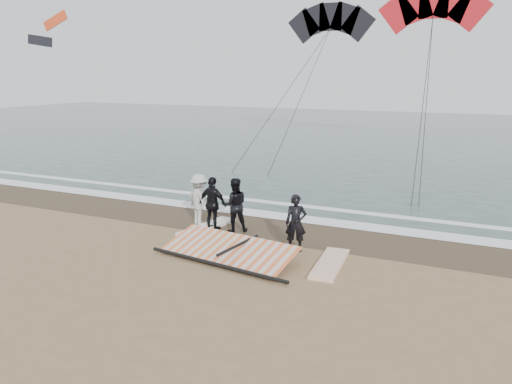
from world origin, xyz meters
TOP-DOWN VIEW (x-y plane):
  - ground at (0.00, 0.00)m, footprint 120.00×120.00m
  - sea at (0.00, 33.00)m, footprint 120.00×54.00m
  - wet_sand at (0.00, 4.50)m, footprint 120.00×2.80m
  - foam_near at (0.00, 5.90)m, footprint 120.00×0.90m
  - foam_far at (0.00, 7.60)m, footprint 120.00×0.45m
  - man_main at (1.72, 2.75)m, footprint 0.73×0.59m
  - board_white at (2.99, 2.05)m, footprint 0.83×2.42m
  - board_cream at (-1.76, 3.54)m, footprint 1.06×2.51m
  - trio_cluster at (-1.54, 3.66)m, footprint 2.63×1.19m
  - sail_rig at (0.16, 1.49)m, footprint 4.48×2.26m
  - kite_red at (2.94, 24.10)m, footprint 7.68×7.57m
  - kite_dark at (-4.64, 27.28)m, footprint 7.48×7.56m
  - distant_kites at (-34.04, 29.00)m, footprint 18.41×6.12m

SIDE VIEW (x-z plane):
  - ground at x=0.00m, z-range 0.00..0.00m
  - wet_sand at x=0.00m, z-range 0.00..0.01m
  - sea at x=0.00m, z-range 0.00..0.02m
  - foam_near at x=0.00m, z-range 0.02..0.03m
  - foam_far at x=0.00m, z-range 0.02..0.03m
  - board_white at x=2.99m, z-range 0.00..0.09m
  - board_cream at x=-1.76m, z-range 0.00..0.10m
  - sail_rig at x=0.16m, z-range -0.06..0.45m
  - man_main at x=1.72m, z-range 0.00..1.71m
  - trio_cluster at x=-1.54m, z-range -0.01..1.82m
  - kite_dark at x=-4.64m, z-range 0.08..17.17m
  - kite_red at x=2.94m, z-range 0.24..17.50m
  - distant_kites at x=-34.04m, z-range 7.87..15.83m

